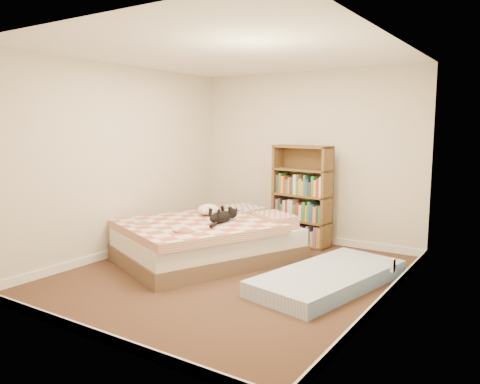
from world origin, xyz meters
The scene contains 6 objects.
room centered at (0.00, 0.00, 1.20)m, with size 3.51×4.01×2.51m.
bed centered at (-0.59, 0.39, 0.26)m, with size 2.22×2.56×0.57m.
bookshelf centered at (0.07, 1.73, 0.54)m, with size 0.90×0.39×1.44m.
floor_mattress centered at (1.09, 0.27, 0.08)m, with size 0.85×1.88×0.17m, color #6584A9.
black_cat centered at (-0.39, 0.39, 0.59)m, with size 0.24×0.70×0.16m.
white_dog centered at (-0.82, 0.66, 0.59)m, with size 0.38×0.40×0.15m.
Camera 1 is at (2.95, -4.34, 1.71)m, focal length 35.00 mm.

